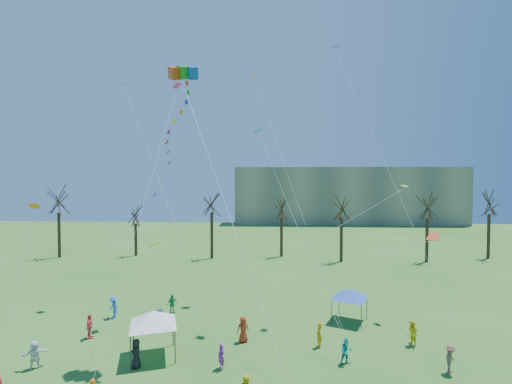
{
  "coord_description": "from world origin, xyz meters",
  "views": [
    {
      "loc": [
        2.16,
        -16.73,
        11.76
      ],
      "look_at": [
        1.06,
        5.0,
        11.0
      ],
      "focal_mm": 25.0,
      "sensor_mm": 36.0,
      "label": 1
    }
  ],
  "objects_px": {
    "big_box_kite": "(177,140)",
    "canopy_tent_white": "(153,318)",
    "canopy_tent_blue": "(350,293)",
    "distant_building": "(346,195)"
  },
  "relations": [
    {
      "from": "distant_building",
      "to": "big_box_kite",
      "type": "height_order",
      "value": "big_box_kite"
    },
    {
      "from": "canopy_tent_blue",
      "to": "canopy_tent_white",
      "type": "bearing_deg",
      "value": -154.82
    },
    {
      "from": "canopy_tent_blue",
      "to": "big_box_kite",
      "type": "bearing_deg",
      "value": -153.45
    },
    {
      "from": "big_box_kite",
      "to": "canopy_tent_blue",
      "type": "xyz_separation_m",
      "value": [
        12.69,
        6.34,
        -12.06
      ]
    },
    {
      "from": "big_box_kite",
      "to": "canopy_tent_white",
      "type": "relative_size",
      "value": 5.39
    },
    {
      "from": "distant_building",
      "to": "canopy_tent_blue",
      "type": "bearing_deg",
      "value": -101.08
    },
    {
      "from": "distant_building",
      "to": "canopy_tent_blue",
      "type": "height_order",
      "value": "distant_building"
    },
    {
      "from": "distant_building",
      "to": "big_box_kite",
      "type": "xyz_separation_m",
      "value": [
        -26.23,
        -75.5,
        6.87
      ]
    },
    {
      "from": "big_box_kite",
      "to": "canopy_tent_white",
      "type": "bearing_deg",
      "value": -166.9
    },
    {
      "from": "distant_building",
      "to": "canopy_tent_blue",
      "type": "distance_m",
      "value": 70.66
    }
  ]
}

